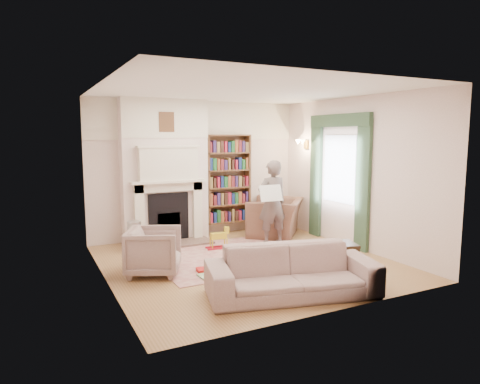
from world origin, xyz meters
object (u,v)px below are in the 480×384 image
coffee_table (333,257)px  armchair_left (154,251)px  bookcase (228,179)px  sofa (292,272)px  man_reading (272,203)px  armchair_reading (276,217)px  rocking_horse (219,238)px  paraffin_heater (134,236)px

coffee_table → armchair_left: bearing=173.8°
coffee_table → bookcase: bearing=113.5°
sofa → man_reading: man_reading is taller
armchair_reading → sofa: 3.45m
man_reading → rocking_horse: 1.25m
man_reading → coffee_table: (-0.04, -1.90, -0.59)m
bookcase → man_reading: (0.35, -1.26, -0.36)m
armchair_reading → rocking_horse: armchair_reading is taller
bookcase → rocking_horse: size_ratio=3.97×
man_reading → bookcase: bearing=-72.2°
coffee_table → rocking_horse: coffee_table is taller
armchair_reading → armchair_left: bearing=-23.3°
sofa → paraffin_heater: bearing=127.5°
armchair_left → rocking_horse: armchair_left is taller
sofa → paraffin_heater: sofa is taller
man_reading → rocking_horse: bearing=-3.6°
paraffin_heater → rocking_horse: bearing=-22.1°
rocking_horse → bookcase: bearing=64.1°
bookcase → coffee_table: size_ratio=2.64×
coffee_table → armchair_reading: bearing=96.8°
coffee_table → paraffin_heater: 3.57m
armchair_reading → sofa: size_ratio=0.53×
armchair_left → coffee_table: (2.49, -1.12, -0.13)m
armchair_reading → rocking_horse: 1.62m
armchair_reading → paraffin_heater: 2.96m
man_reading → coffee_table: bearing=91.0°
armchair_reading → man_reading: man_reading is taller
paraffin_heater → coffee_table: bearing=-46.5°
bookcase → armchair_reading: 1.30m
sofa → rocking_horse: 2.57m
sofa → rocking_horse: size_ratio=4.76×
bookcase → armchair_left: size_ratio=2.37×
armchair_left → man_reading: man_reading is taller
man_reading → coffee_table: man_reading is taller
man_reading → rocking_horse: (-1.08, 0.11, -0.61)m
armchair_left → rocking_horse: bearing=-34.1°
armchair_left → paraffin_heater: bearing=23.2°
man_reading → sofa: bearing=67.0°
armchair_reading → armchair_left: (-2.99, -1.38, -0.03)m
bookcase → rocking_horse: 1.67m
sofa → coffee_table: size_ratio=3.17×
bookcase → coffee_table: 3.31m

